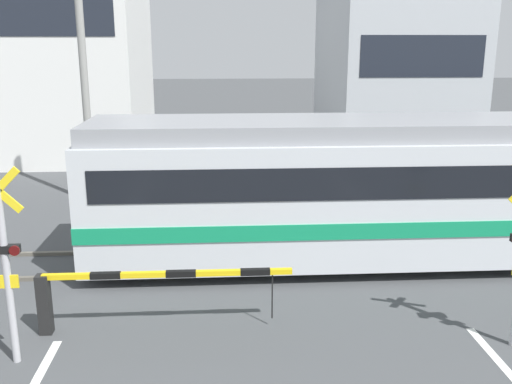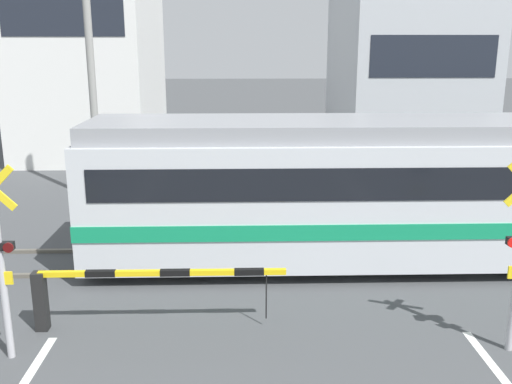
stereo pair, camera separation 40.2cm
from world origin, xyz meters
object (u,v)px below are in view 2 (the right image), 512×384
at_px(crossing_barrier_far, 348,196).
at_px(crossing_signal_left, 0,255).
at_px(pedestrian, 302,175).
at_px(commuter_train, 483,187).
at_px(crossing_barrier_near, 110,286).

xyz_separation_m(crossing_barrier_far, crossing_signal_left, (-6.38, -6.50, 0.88)).
height_order(crossing_signal_left, pedestrian, crossing_signal_left).
height_order(commuter_train, crossing_barrier_near, commuter_train).
relative_size(crossing_barrier_near, crossing_barrier_far, 1.00).
bearing_deg(crossing_barrier_far, crossing_signal_left, -134.49).
height_order(crossing_barrier_near, pedestrian, pedestrian).
xyz_separation_m(commuter_train, crossing_barrier_far, (-2.38, 2.68, -0.90)).
bearing_deg(commuter_train, crossing_barrier_near, -158.25).
bearing_deg(pedestrian, crossing_barrier_far, -58.96).
xyz_separation_m(commuter_train, crossing_barrier_near, (-7.41, -2.96, -0.90)).
relative_size(commuter_train, pedestrian, 10.35).
relative_size(crossing_barrier_near, pedestrian, 2.55).
distance_m(crossing_signal_left, pedestrian, 9.84).
distance_m(commuter_train, pedestrian, 5.64).
xyz_separation_m(crossing_barrier_far, pedestrian, (-1.04, 1.73, 0.16)).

